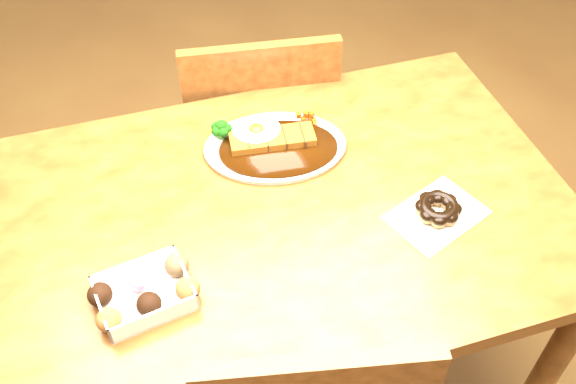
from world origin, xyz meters
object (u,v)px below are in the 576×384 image
object	(u,v)px
chair_far	(258,134)
katsu_curry_plate	(273,143)
pon_de_ring	(438,209)
donut_box	(144,292)
table	(286,237)

from	to	relation	value
chair_far	katsu_curry_plate	size ratio (longest dim) A/B	2.49
pon_de_ring	donut_box	bearing A→B (deg)	-177.27
table	chair_far	xyz separation A→B (m)	(0.08, 0.54, -0.17)
table	chair_far	world-z (taller)	chair_far
table	donut_box	distance (m)	0.36
table	pon_de_ring	xyz separation A→B (m)	(0.29, -0.11, 0.12)
chair_far	pon_de_ring	bearing A→B (deg)	115.63
table	chair_far	size ratio (longest dim) A/B	1.38
table	chair_far	distance (m)	0.57
table	donut_box	bearing A→B (deg)	-155.53
chair_far	donut_box	xyz separation A→B (m)	(-0.39, -0.68, 0.30)
katsu_curry_plate	table	bearing A→B (deg)	-97.90
chair_far	pon_de_ring	distance (m)	0.74
chair_far	katsu_curry_plate	world-z (taller)	chair_far
chair_far	donut_box	bearing A→B (deg)	67.58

